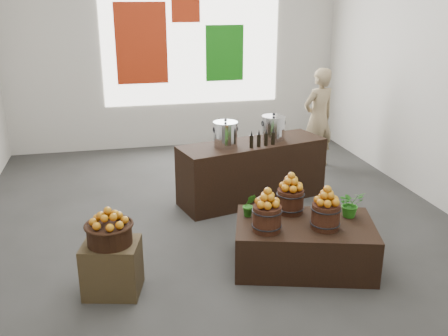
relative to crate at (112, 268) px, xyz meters
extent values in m
plane|color=#31312F|center=(1.29, 1.31, -0.26)|extent=(7.00, 7.00, 0.00)
cube|color=#B8B4AA|center=(1.29, 4.81, 1.74)|extent=(6.00, 0.04, 4.00)
cube|color=white|center=(1.59, 4.79, 1.74)|extent=(3.20, 0.02, 2.40)
cube|color=#99240B|center=(0.69, 4.78, 1.64)|extent=(0.90, 0.04, 1.40)
cube|color=#146A10|center=(2.19, 4.78, 1.44)|extent=(0.70, 0.04, 1.00)
cube|color=#99240B|center=(1.49, 4.78, 2.24)|extent=(0.50, 0.04, 0.50)
cube|color=#4B3B23|center=(0.00, 0.00, 0.00)|extent=(0.60, 0.54, 0.52)
cylinder|color=black|center=(0.00, 0.00, 0.35)|extent=(0.41, 0.41, 0.19)
cube|color=black|center=(1.96, 0.07, -0.01)|extent=(1.60, 1.23, 0.49)
cylinder|color=#3B1C10|center=(1.52, -0.01, 0.36)|extent=(0.28, 0.28, 0.26)
cylinder|color=#3B1C10|center=(2.11, -0.09, 0.36)|extent=(0.28, 0.28, 0.26)
cylinder|color=#3B1C10|center=(1.90, 0.36, 0.36)|extent=(0.28, 0.28, 0.26)
imported|color=#206315|center=(2.48, 0.12, 0.37)|extent=(0.28, 0.25, 0.29)
imported|color=#206315|center=(1.44, 0.36, 0.36)|extent=(0.16, 0.13, 0.26)
cube|color=black|center=(1.92, 1.92, 0.15)|extent=(2.12, 1.12, 0.83)
cylinder|color=silver|center=(1.52, 1.82, 0.72)|extent=(0.31, 0.31, 0.31)
cylinder|color=silver|center=(2.23, 2.00, 0.72)|extent=(0.31, 0.31, 0.31)
imported|color=#907B58|center=(3.36, 3.09, 0.55)|extent=(0.69, 0.56, 1.63)
camera|label=1|loc=(0.11, -4.29, 2.45)|focal=40.00mm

